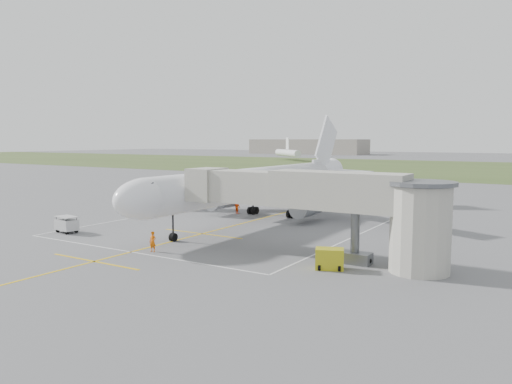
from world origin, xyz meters
The scene contains 11 objects.
ground centered at (0.00, 0.00, 0.00)m, with size 700.00×700.00×0.00m, color #545456.
grass_strip centered at (0.00, 130.00, 0.01)m, with size 700.00×120.00×0.02m, color #3A4C21.
apron_markings centered at (0.00, -5.82, 0.01)m, with size 28.20×60.00×0.01m.
airliner centered at (0.00, 0.75, 4.39)m, with size 38.93×46.75×13.52m.
jet_bridge centered at (15.72, -13.50, 4.74)m, with size 23.40×5.00×7.20m.
gpu_unit centered at (17.01, -16.15, 0.78)m, with size 2.47×2.11×1.58m.
baggage_cart centered at (-12.49, -17.04, 0.89)m, with size 2.69×1.86×1.73m.
ramp_worker_nose centered at (1.54, -18.90, 0.90)m, with size 0.65×0.43×1.79m, color #DD5B06.
ramp_worker_wing centered at (-4.88, 3.75, 0.88)m, with size 0.85×0.66×1.75m, color #ED3E07.
distant_hangars centered at (-16.15, 265.19, 5.17)m, with size 345.00×49.00×12.00m.
distant_aircraft centered at (12.12, 170.50, 3.59)m, with size 213.38×45.18×8.85m.
Camera 1 is at (31.84, -50.40, 9.75)m, focal length 35.00 mm.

